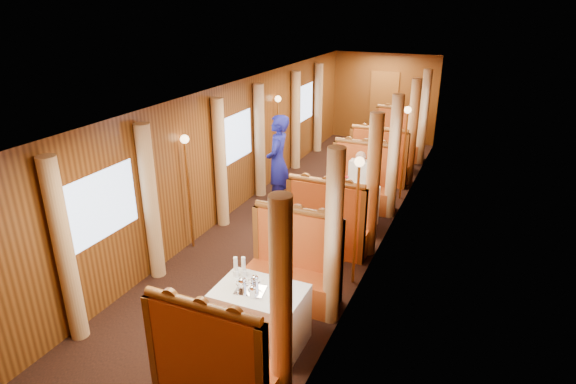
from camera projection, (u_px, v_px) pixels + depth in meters
The scene contains 49 objects.
floor at pixel (307, 220), 9.15m from camera, with size 3.00×12.00×0.01m, color black, non-canonical shape.
ceiling at pixel (310, 87), 8.21m from camera, with size 3.00×12.00×0.01m, color silver, non-canonical shape.
wall_far at pixel (384, 98), 13.78m from camera, with size 3.00×2.50×0.01m, color brown, non-canonical shape.
wall_near at pixel (18, 384), 3.58m from camera, with size 3.00×2.50×0.01m, color brown, non-canonical shape.
wall_left at pixel (236, 147), 9.23m from camera, with size 12.00×2.50×0.01m, color brown, non-canonical shape.
wall_right at pixel (391, 168), 8.13m from camera, with size 12.00×2.50×0.01m, color brown, non-canonical shape.
doorway_far at pixel (383, 107), 13.85m from camera, with size 0.80×0.04×2.00m, color brown.
table_near at pixel (260, 317), 5.76m from camera, with size 1.05×0.72×0.75m, color white.
banquette_near_fwd at pixel (215, 369), 4.87m from camera, with size 1.30×0.55×1.34m.
banquette_near_aft at pixel (293, 272), 6.60m from camera, with size 1.30×0.55×1.34m.
table_mid at pixel (346, 208), 8.73m from camera, with size 1.05×0.72×0.75m, color white.
banquette_mid_fwd at pixel (328, 228), 7.85m from camera, with size 1.30×0.55×1.34m.
banquette_mid_aft at pixel (361, 187), 9.58m from camera, with size 1.30×0.55×1.34m.
table_far at pixel (388, 155), 11.71m from camera, with size 1.05×0.72×0.75m, color white.
banquette_far_fwd at pixel (379, 165), 10.83m from camera, with size 1.30×0.55×1.34m.
banquette_far_aft at pixel (397, 142), 12.55m from camera, with size 1.30×0.55×1.34m.
tea_tray at pixel (250, 290), 5.60m from camera, with size 0.34×0.26×0.01m, color silver.
teapot_left at pixel (242, 286), 5.58m from camera, with size 0.16×0.12×0.13m, color silver, non-canonical shape.
teapot_right at pixel (253, 293), 5.46m from camera, with size 0.15×0.11×0.12m, color silver, non-canonical shape.
teapot_back at pixel (255, 283), 5.65m from camera, with size 0.15×0.11×0.12m, color silver, non-canonical shape.
fruit_plate at pixel (278, 299), 5.41m from camera, with size 0.20×0.20×0.05m.
cup_inboard at pixel (236, 269), 5.86m from camera, with size 0.08×0.08×0.26m.
cup_outboard at pixel (244, 269), 5.86m from camera, with size 0.08×0.08×0.26m.
rose_vase_mid at pixel (347, 180), 8.51m from camera, with size 0.06×0.06×0.36m.
rose_vase_far at pixel (390, 132), 11.52m from camera, with size 0.06×0.06×0.36m.
window_left_near at pixel (103, 205), 6.18m from camera, with size 1.20×0.90×0.01m, color #97ADCD, non-canonical shape.
curtain_left_near_a at pixel (64, 253), 5.58m from camera, with size 0.22×0.22×2.35m, color tan.
curtain_left_near_b at pixel (151, 204), 6.90m from camera, with size 0.22×0.22×2.35m, color tan.
window_right_near at pixel (320, 249), 5.08m from camera, with size 1.20×0.90×0.01m, color #97ADCD, non-canonical shape.
curtain_right_near_a at pixel (281, 310), 4.56m from camera, with size 0.22×0.22×2.35m, color tan.
curtain_right_near_b at pixel (333, 239), 5.89m from camera, with size 0.22×0.22×2.35m, color tan.
window_left_mid at pixel (236, 137), 9.15m from camera, with size 1.20×0.90×0.01m, color #97ADCD, non-canonical shape.
curtain_left_mid_a at pixel (220, 164), 8.55m from camera, with size 0.22×0.22×2.35m, color tan.
curtain_left_mid_b at pixel (260, 142), 9.88m from camera, with size 0.22×0.22×2.35m, color tan.
window_right_mid at pixel (391, 156), 8.06m from camera, with size 1.20×0.90×0.01m, color #97ADCD, non-canonical shape.
curtain_right_mid_a at pixel (372, 186), 7.54m from camera, with size 0.22×0.22×2.35m, color tan.
curtain_right_mid_b at pixel (393, 158), 8.86m from camera, with size 0.22×0.22×2.35m, color tan.
window_left_far at pixel (304, 103), 12.13m from camera, with size 1.20×0.90×0.01m, color #97ADCD, non-canonical shape.
curtain_left_far_a at pixel (296, 121), 11.53m from camera, with size 0.22×0.22×2.35m, color tan.
curtain_left_far_b at pixel (318, 108), 12.86m from camera, with size 0.22×0.22×2.35m, color tan.
window_right_far at pixel (424, 114), 11.03m from camera, with size 1.20×0.90×0.01m, color #97ADCD, non-canonical shape.
curtain_right_far_a at pixel (412, 133), 10.51m from camera, with size 0.22×0.22×2.35m, color tan.
curtain_right_far_b at pixel (423, 118), 11.84m from camera, with size 0.22×0.22×2.35m, color tan.
sconce_left_fore at pixel (187, 169), 7.66m from camera, with size 0.14×0.14×1.95m.
sconce_right_fore at pixel (357, 196), 6.63m from camera, with size 0.14×0.14×1.95m.
sconce_left_aft at pixel (278, 121), 10.63m from camera, with size 0.14×0.14×1.95m.
sconce_right_aft at pixel (406, 134), 9.60m from camera, with size 0.14×0.14×1.95m.
steward at pixel (278, 162), 9.38m from camera, with size 0.68×0.45×1.88m, color navy.
passenger at pixel (359, 175), 9.27m from camera, with size 0.40×0.44×0.76m.
Camera 1 is at (2.95, -7.75, 3.92)m, focal length 30.00 mm.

